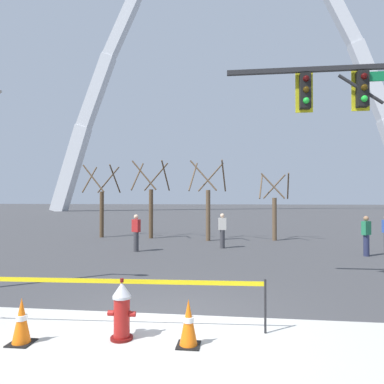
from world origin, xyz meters
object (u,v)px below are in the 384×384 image
pedestrian_walking_right (366,235)px  monument_arch (227,73)px  pedestrian_walking_left (222,230)px  traffic_cone_by_hydrant (22,321)px  traffic_signal_gantry (374,127)px  fire_hydrant (122,311)px  pedestrian_near_trees (136,232)px  traffic_cone_mid_sidewalk (188,323)px

pedestrian_walking_right → monument_arch: bearing=98.4°
pedestrian_walking_left → pedestrian_walking_right: bearing=-14.8°
traffic_cone_by_hydrant → traffic_signal_gantry: (6.80, 4.04, 3.71)m
fire_hydrant → traffic_cone_by_hydrant: fire_hydrant is taller
fire_hydrant → monument_arch: size_ratio=0.02×
fire_hydrant → pedestrian_walking_left: pedestrian_walking_left is taller
traffic_cone_by_hydrant → pedestrian_near_trees: size_ratio=0.46×
fire_hydrant → pedestrian_walking_left: 10.59m
pedestrian_walking_left → pedestrian_near_trees: size_ratio=1.00×
monument_arch → pedestrian_near_trees: size_ratio=38.44×
fire_hydrant → traffic_signal_gantry: 7.38m
traffic_signal_gantry → pedestrian_walking_right: size_ratio=3.77×
traffic_cone_by_hydrant → pedestrian_walking_left: bearing=75.7°
monument_arch → pedestrian_walking_left: 47.18m
traffic_cone_by_hydrant → traffic_cone_mid_sidewalk: 2.63m
fire_hydrant → traffic_cone_mid_sidewalk: bearing=-6.7°
traffic_cone_by_hydrant → monument_arch: 57.22m
traffic_cone_by_hydrant → pedestrian_near_trees: pedestrian_near_trees is taller
fire_hydrant → traffic_signal_gantry: traffic_signal_gantry is taller
pedestrian_walking_right → traffic_cone_mid_sidewalk: bearing=-122.8°
fire_hydrant → traffic_cone_by_hydrant: (-1.51, -0.37, -0.11)m
traffic_cone_by_hydrant → pedestrian_near_trees: (-0.88, 9.43, 0.46)m
pedestrian_walking_left → fire_hydrant: bearing=-96.9°
pedestrian_near_trees → pedestrian_walking_right: bearing=-0.4°
monument_arch → pedestrian_near_trees: monument_arch is taller
traffic_signal_gantry → monument_arch: monument_arch is taller
fire_hydrant → traffic_cone_by_hydrant: 1.56m
fire_hydrant → traffic_cone_by_hydrant: size_ratio=1.36×
fire_hydrant → pedestrian_walking_right: 11.40m
fire_hydrant → traffic_cone_by_hydrant: bearing=-166.4°
traffic_signal_gantry → fire_hydrant: bearing=-145.2°
traffic_cone_by_hydrant → pedestrian_near_trees: 9.48m
fire_hydrant → monument_arch: monument_arch is taller
fire_hydrant → traffic_signal_gantry: bearing=34.8°
traffic_cone_by_hydrant → traffic_cone_mid_sidewalk: size_ratio=1.00×
traffic_cone_by_hydrant → traffic_cone_mid_sidewalk: bearing=5.2°
monument_arch → traffic_signal_gantry: bearing=-84.5°
fire_hydrant → pedestrian_walking_right: size_ratio=0.62×
traffic_cone_mid_sidewalk → traffic_signal_gantry: traffic_signal_gantry is taller
traffic_cone_mid_sidewalk → monument_arch: monument_arch is taller
pedestrian_walking_left → traffic_cone_by_hydrant: bearing=-104.3°
pedestrian_walking_right → pedestrian_near_trees: 9.38m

